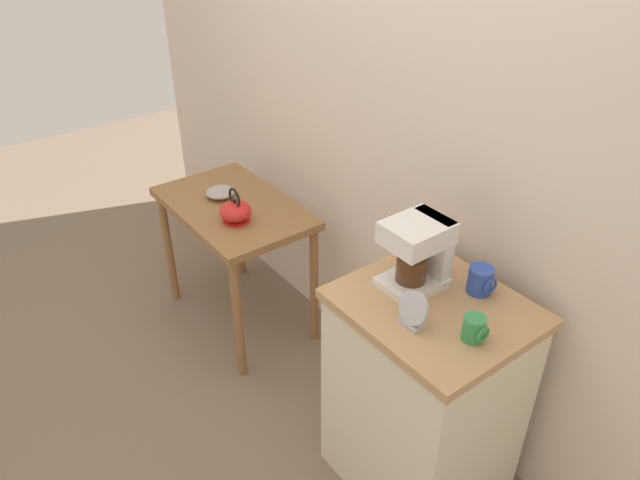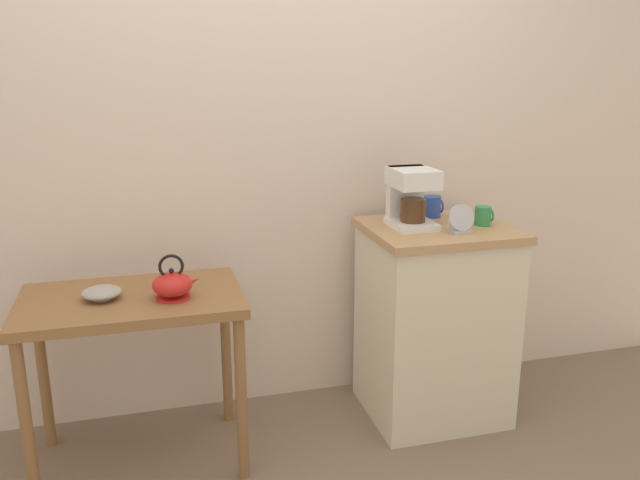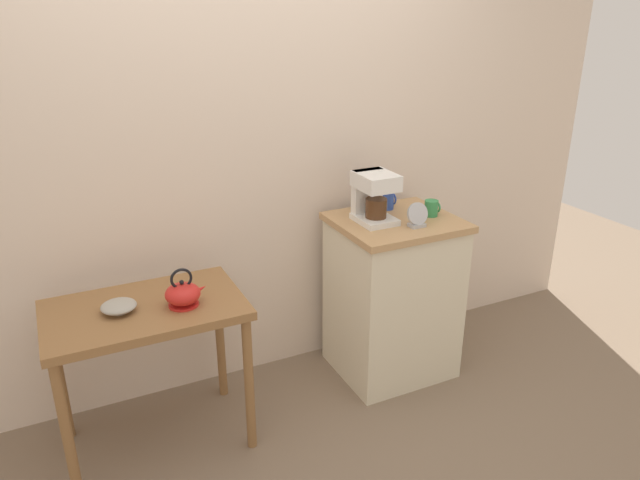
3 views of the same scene
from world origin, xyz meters
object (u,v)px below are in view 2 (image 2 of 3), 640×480
bowl_stoneware (102,292)px  mug_blue (432,206)px  mug_tall_green (483,216)px  teakettle (173,284)px  coffee_maker (411,195)px  table_clock (461,221)px

bowl_stoneware → mug_blue: size_ratio=1.52×
bowl_stoneware → mug_tall_green: mug_tall_green is taller
teakettle → mug_tall_green: (1.36, 0.09, 0.17)m
mug_tall_green → mug_blue: bearing=126.2°
mug_blue → teakettle: bearing=-166.3°
coffee_maker → table_clock: (0.16, -0.17, -0.09)m
mug_blue → table_clock: bearing=-92.4°
mug_tall_green → mug_blue: size_ratio=0.86×
table_clock → coffee_maker: bearing=131.9°
bowl_stoneware → mug_tall_green: 1.64m
bowl_stoneware → teakettle: bearing=-13.4°
teakettle → mug_blue: 1.26m
coffee_maker → mug_tall_green: bearing=-12.0°
teakettle → table_clock: table_clock is taller
coffee_maker → teakettle: bearing=-171.5°
mug_tall_green → teakettle: bearing=-176.3°
teakettle → mug_tall_green: 1.38m
bowl_stoneware → mug_blue: 1.51m
mug_tall_green → table_clock: bearing=-147.3°
table_clock → mug_blue: bearing=87.6°
mug_blue → table_clock: 0.32m
coffee_maker → table_clock: 0.25m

